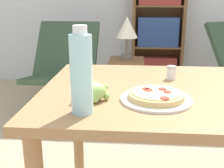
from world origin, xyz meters
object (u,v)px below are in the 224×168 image
Objects in this scene: salt_shaker at (171,73)px; table_lamp at (127,29)px; drink_bottle at (81,73)px; lounge_chair_near at (64,84)px; side_table at (126,85)px; grape_bunch at (91,91)px; bookshelf at (158,30)px; pizza_on_plate at (156,97)px.

salt_shaker is 1.46m from table_lamp.
drink_bottle is at bearing -128.46° from salt_shaker.
drink_bottle is 1.99m from lounge_chair_near.
lounge_chair_near is at bearing -175.42° from side_table.
side_table is at bearing 87.32° from grape_bunch.
grape_bunch is 0.08× the size of bookshelf.
bookshelf is (0.46, 2.75, -0.15)m from drink_bottle.
lounge_chair_near reaches higher than side_table.
bookshelf is (0.45, 2.63, -0.06)m from grape_bunch.
pizza_on_plate is 1.81m from side_table.
table_lamp reaches higher than salt_shaker.
table_lamp is at bearing 87.09° from drink_bottle.
table_lamp is (0.10, 1.87, -0.06)m from drink_bottle.
pizza_on_plate is at bearing -84.90° from table_lamp.
drink_bottle is 0.32× the size of lounge_chair_near.
pizza_on_plate is at bearing 27.97° from drink_bottle.
drink_bottle is at bearing -96.37° from grape_bunch.
bookshelf is (0.99, 0.93, 0.44)m from lounge_chair_near.
lounge_chair_near is at bearing -175.42° from table_lamp.
side_table is at bearing 87.09° from drink_bottle.
grape_bunch is at bearing -92.68° from table_lamp.
grape_bunch reaches higher than side_table.
pizza_on_plate is 0.93× the size of drink_bottle.
drink_bottle is at bearing -92.91° from side_table.
salt_shaker is (0.33, 0.31, -0.00)m from grape_bunch.
side_table is 1.31× the size of table_lamp.
side_table is (0.10, 1.87, -0.62)m from drink_bottle.
lounge_chair_near is (-0.54, 1.82, -0.60)m from drink_bottle.
bookshelf is 1.06m from side_table.
drink_bottle is 1.87m from table_lamp.
bookshelf reaches higher than grape_bunch.
drink_bottle is (-0.01, -0.12, 0.10)m from grape_bunch.
pizza_on_plate is 2.09× the size of grape_bunch.
table_lamp is at bearing 6.90° from lounge_chair_near.
pizza_on_plate is 0.17× the size of bookshelf.
grape_bunch is 1.83m from side_table.
table_lamp is (0.63, 0.05, 0.54)m from lounge_chair_near.
pizza_on_plate is 0.31m from drink_bottle.
drink_bottle is 2.79m from bookshelf.
drink_bottle reaches higher than table_lamp.
bookshelf reaches higher than side_table.
pizza_on_plate is 1.92m from lounge_chair_near.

